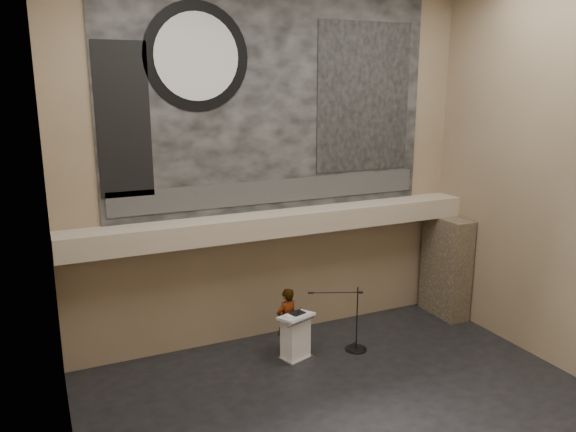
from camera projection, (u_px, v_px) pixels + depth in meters
name	position (u px, v px, depth m)	size (l,w,h in m)	color
floor	(358.00, 414.00, 10.71)	(10.00, 10.00, 0.00)	black
wall_back	(274.00, 166.00, 13.26)	(10.00, 0.02, 8.50)	#7C6C4F
wall_front	(559.00, 262.00, 6.18)	(10.00, 0.02, 8.50)	#7C6C4F
wall_left	(54.00, 226.00, 7.70)	(0.02, 8.00, 8.50)	#7C6C4F
wall_right	(568.00, 177.00, 11.75)	(0.02, 8.00, 8.50)	#7C6C4F
soffit	(281.00, 223.00, 13.21)	(10.00, 0.80, 0.50)	gray
sprinkler_left	(217.00, 243.00, 12.58)	(0.04, 0.04, 0.06)	#B2893D
sprinkler_right	(351.00, 226.00, 14.00)	(0.04, 0.04, 0.06)	#B2893D
banner	(274.00, 103.00, 12.90)	(8.00, 0.05, 5.00)	black
banner_text_strip	(275.00, 191.00, 13.34)	(7.76, 0.02, 0.55)	#303030
banner_clock_rim	(197.00, 57.00, 11.90)	(2.30, 2.30, 0.02)	black
banner_clock_face	(197.00, 57.00, 11.88)	(1.84, 1.84, 0.02)	silver
banner_building_print	(364.00, 98.00, 13.81)	(2.60, 0.02, 3.60)	black
banner_brick_print	(123.00, 121.00, 11.55)	(1.10, 0.02, 3.20)	black
stone_pier	(446.00, 267.00, 15.06)	(0.60, 1.40, 2.70)	#413728
lectern	(295.00, 337.00, 12.70)	(0.87, 0.73, 1.14)	silver
binder	(297.00, 313.00, 12.61)	(0.31, 0.25, 0.04)	black
papers	(292.00, 316.00, 12.46)	(0.19, 0.26, 0.01)	white
speaker_person	(287.00, 321.00, 13.00)	(0.57, 0.38, 1.58)	silver
mic_stand	(355.00, 341.00, 13.25)	(1.32, 0.72, 1.57)	black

